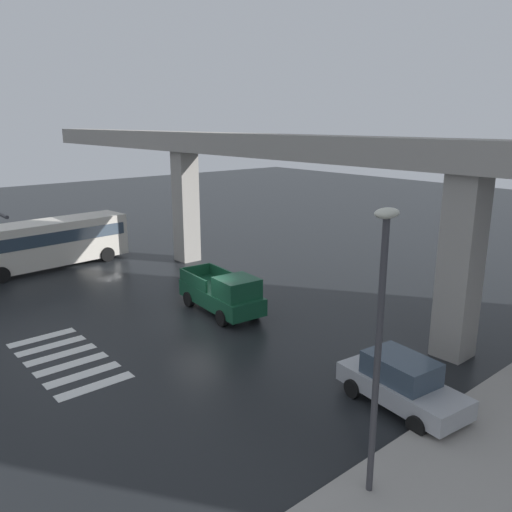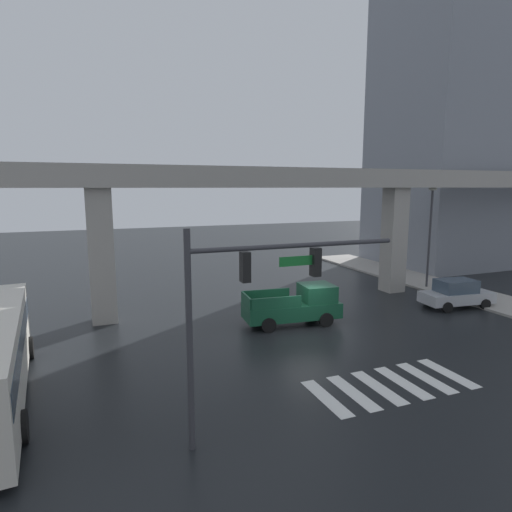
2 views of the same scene
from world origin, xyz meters
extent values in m
plane|color=black|center=(0.00, 0.00, 0.00)|extent=(120.00, 120.00, 0.00)
cube|color=silver|center=(-2.75, -6.28, 0.01)|extent=(0.55, 2.80, 0.01)
cube|color=silver|center=(-1.65, -6.28, 0.01)|extent=(0.55, 2.80, 0.01)
cube|color=silver|center=(-0.55, -6.28, 0.01)|extent=(0.55, 2.80, 0.01)
cube|color=silver|center=(0.55, -6.28, 0.01)|extent=(0.55, 2.80, 0.01)
cube|color=silver|center=(1.65, -6.28, 0.01)|extent=(0.55, 2.80, 0.01)
cube|color=silver|center=(2.75, -6.28, 0.01)|extent=(0.55, 2.80, 0.01)
cube|color=#9E9991|center=(0.00, 5.60, 7.81)|extent=(55.39, 1.94, 1.20)
cube|color=#9E9991|center=(-9.57, 5.60, 3.61)|extent=(1.30, 1.30, 7.21)
cube|color=#9E9991|center=(9.57, 5.60, 3.61)|extent=(1.30, 1.30, 7.21)
cube|color=#14472D|center=(-0.29, 1.49, 0.78)|extent=(5.25, 2.35, 0.80)
cube|color=#14472D|center=(1.15, 1.36, 1.63)|extent=(1.85, 1.89, 0.90)
cube|color=#3F5160|center=(1.62, 1.32, 1.63)|extent=(0.25, 1.67, 0.77)
cube|color=#14472D|center=(-1.35, 2.46, 1.48)|extent=(2.65, 0.34, 0.60)
cube|color=#14472D|center=(-1.51, 0.72, 1.48)|extent=(2.65, 0.34, 0.60)
cube|color=#14472D|center=(-2.78, 1.71, 1.48)|extent=(0.26, 1.75, 0.60)
cylinder|color=black|center=(1.37, 2.24, 0.38)|extent=(0.78, 0.35, 0.76)
cylinder|color=black|center=(1.20, 0.45, 0.38)|extent=(0.78, 0.35, 0.76)
cylinder|color=black|center=(-1.78, 2.53, 0.38)|extent=(0.78, 0.35, 0.76)
cylinder|color=black|center=(-1.95, 0.73, 0.38)|extent=(0.78, 0.35, 0.76)
cube|color=beige|center=(-13.69, -2.52, 1.64)|extent=(3.38, 10.97, 2.70)
cube|color=#2D3D4C|center=(-13.69, -2.52, 2.11)|extent=(3.37, 10.43, 0.76)
cube|color=#2D3D4C|center=(-14.13, 2.82, 1.98)|extent=(2.25, 0.26, 1.49)
cylinder|color=black|center=(-15.22, 1.15, 0.48)|extent=(0.43, 0.99, 0.96)
cylinder|color=black|center=(-12.78, 1.35, 0.48)|extent=(0.43, 0.99, 0.96)
cylinder|color=black|center=(-12.23, -5.38, 0.48)|extent=(0.43, 0.99, 0.96)
cube|color=#A8AAAF|center=(10.50, 0.76, 0.64)|extent=(4.47, 2.24, 0.64)
cube|color=#384756|center=(10.40, 0.77, 1.34)|extent=(2.39, 1.74, 0.76)
cylinder|color=black|center=(11.93, 1.46, 0.32)|extent=(0.66, 0.31, 0.64)
cylinder|color=black|center=(11.73, -0.25, 0.32)|extent=(0.66, 0.31, 0.64)
cylinder|color=black|center=(9.28, 1.77, 0.32)|extent=(0.66, 0.31, 0.64)
cylinder|color=black|center=(9.08, 0.05, 0.32)|extent=(0.66, 0.31, 0.64)
cylinder|color=#38383D|center=(12.38, -3.34, 3.50)|extent=(0.16, 0.16, 7.00)
ellipsoid|color=beige|center=(12.38, -3.34, 7.12)|extent=(0.44, 0.70, 0.24)
camera|label=1|loc=(18.88, -12.58, 9.03)|focal=36.13mm
camera|label=2|loc=(-10.07, -18.30, 7.26)|focal=29.98mm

